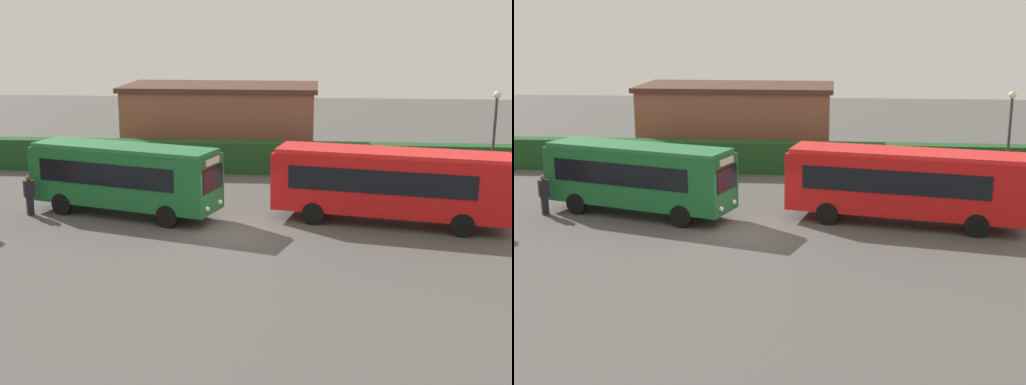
% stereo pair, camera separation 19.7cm
% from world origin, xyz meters
% --- Properties ---
extents(ground_plane, '(103.95, 103.95, 0.00)m').
position_xyz_m(ground_plane, '(0.00, 0.00, 0.00)').
color(ground_plane, '#514F4C').
extents(bus_green, '(9.18, 4.86, 3.24)m').
position_xyz_m(bus_green, '(-5.23, 2.22, 1.86)').
color(bus_green, '#19602D').
rests_on(bus_green, ground_plane).
extents(bus_red, '(10.47, 4.41, 3.27)m').
position_xyz_m(bus_red, '(6.67, 1.86, 1.88)').
color(bus_red, red).
rests_on(bus_red, ground_plane).
extents(person_center, '(0.52, 0.48, 1.86)m').
position_xyz_m(person_center, '(-9.62, 1.83, 0.99)').
color(person_center, black).
rests_on(person_center, ground_plane).
extents(hedge_row, '(63.97, 1.19, 1.83)m').
position_xyz_m(hedge_row, '(0.00, 11.76, 0.91)').
color(hedge_row, '#1E4C21').
rests_on(hedge_row, ground_plane).
extents(depot_building, '(12.26, 6.33, 4.71)m').
position_xyz_m(depot_building, '(-2.66, 16.27, 2.37)').
color(depot_building, brown).
rests_on(depot_building, ground_plane).
extents(lamppost, '(0.36, 0.36, 5.44)m').
position_xyz_m(lamppost, '(12.01, 6.24, 3.41)').
color(lamppost, '#38383D').
rests_on(lamppost, ground_plane).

